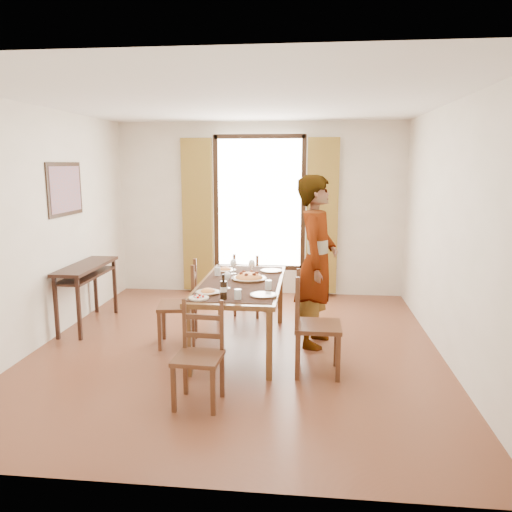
# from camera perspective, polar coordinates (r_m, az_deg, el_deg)

# --- Properties ---
(ground) EXTENTS (5.00, 5.00, 0.00)m
(ground) POSITION_cam_1_polar(r_m,az_deg,el_deg) (5.77, -2.11, -10.43)
(ground) COLOR #552B1A
(ground) RESTS_ON ground
(room_shell) EXTENTS (4.60, 5.10, 2.74)m
(room_shell) POSITION_cam_1_polar(r_m,az_deg,el_deg) (5.54, -2.08, 5.12)
(room_shell) COLOR silver
(room_shell) RESTS_ON ground
(console_table) EXTENTS (0.38, 1.20, 0.80)m
(console_table) POSITION_cam_1_polar(r_m,az_deg,el_deg) (6.71, -18.82, -1.91)
(console_table) COLOR black
(console_table) RESTS_ON ground
(dining_table) EXTENTS (0.91, 1.88, 0.76)m
(dining_table) POSITION_cam_1_polar(r_m,az_deg,el_deg) (5.63, -1.75, -3.59)
(dining_table) COLOR brown
(dining_table) RESTS_ON ground
(chair_west) EXTENTS (0.49, 0.49, 0.97)m
(chair_west) POSITION_cam_1_polar(r_m,az_deg,el_deg) (5.79, -8.60, -5.74)
(chair_west) COLOR #4E2C1A
(chair_west) RESTS_ON ground
(chair_north) EXTENTS (0.46, 0.46, 0.87)m
(chair_north) POSITION_cam_1_polar(r_m,az_deg,el_deg) (6.86, -0.75, -3.49)
(chair_north) COLOR #4E2C1A
(chair_north) RESTS_ON ground
(chair_south) EXTENTS (0.42, 0.42, 0.89)m
(chair_south) POSITION_cam_1_polar(r_m,az_deg,el_deg) (4.42, -6.51, -11.45)
(chair_south) COLOR #4E2C1A
(chair_south) RESTS_ON ground
(chair_east) EXTENTS (0.45, 0.45, 1.02)m
(chair_east) POSITION_cam_1_polar(r_m,az_deg,el_deg) (5.00, 6.66, -8.07)
(chair_east) COLOR #4E2C1A
(chair_east) RESTS_ON ground
(man) EXTENTS (0.88, 0.73, 1.94)m
(man) POSITION_cam_1_polar(r_m,az_deg,el_deg) (5.68, 6.94, -0.64)
(man) COLOR gray
(man) RESTS_ON ground
(plate_sw) EXTENTS (0.27, 0.27, 0.05)m
(plate_sw) POSITION_cam_1_polar(r_m,az_deg,el_deg) (5.14, -5.53, -3.97)
(plate_sw) COLOR silver
(plate_sw) RESTS_ON dining_table
(plate_se) EXTENTS (0.27, 0.27, 0.05)m
(plate_se) POSITION_cam_1_polar(r_m,az_deg,el_deg) (5.01, 0.87, -4.29)
(plate_se) COLOR silver
(plate_se) RESTS_ON dining_table
(plate_nw) EXTENTS (0.27, 0.27, 0.05)m
(plate_nw) POSITION_cam_1_polar(r_m,az_deg,el_deg) (6.17, -3.54, -1.48)
(plate_nw) COLOR silver
(plate_nw) RESTS_ON dining_table
(plate_ne) EXTENTS (0.27, 0.27, 0.05)m
(plate_ne) POSITION_cam_1_polar(r_m,az_deg,el_deg) (6.13, 1.76, -1.54)
(plate_ne) COLOR silver
(plate_ne) RESTS_ON dining_table
(pasta_platter) EXTENTS (0.40, 0.40, 0.10)m
(pasta_platter) POSITION_cam_1_polar(r_m,az_deg,el_deg) (5.70, -0.81, -2.23)
(pasta_platter) COLOR red
(pasta_platter) RESTS_ON dining_table
(caprese_plate) EXTENTS (0.20, 0.20, 0.04)m
(caprese_plate) POSITION_cam_1_polar(r_m,az_deg,el_deg) (4.94, -6.55, -4.66)
(caprese_plate) COLOR silver
(caprese_plate) RESTS_ON dining_table
(wine_glass_a) EXTENTS (0.08, 0.08, 0.18)m
(wine_glass_a) POSITION_cam_1_polar(r_m,az_deg,el_deg) (5.30, -3.32, -2.76)
(wine_glass_a) COLOR white
(wine_glass_a) RESTS_ON dining_table
(wine_glass_b) EXTENTS (0.08, 0.08, 0.18)m
(wine_glass_b) POSITION_cam_1_polar(r_m,az_deg,el_deg) (5.94, -0.48, -1.28)
(wine_glass_b) COLOR white
(wine_glass_b) RESTS_ON dining_table
(wine_glass_c) EXTENTS (0.08, 0.08, 0.18)m
(wine_glass_c) POSITION_cam_1_polar(r_m,az_deg,el_deg) (5.98, -2.61, -1.22)
(wine_glass_c) COLOR white
(wine_glass_c) RESTS_ON dining_table
(tumbler_a) EXTENTS (0.07, 0.07, 0.10)m
(tumbler_a) POSITION_cam_1_polar(r_m,az_deg,el_deg) (5.26, 1.42, -3.32)
(tumbler_a) COLOR silver
(tumbler_a) RESTS_ON dining_table
(tumbler_b) EXTENTS (0.07, 0.07, 0.10)m
(tumbler_b) POSITION_cam_1_polar(r_m,az_deg,el_deg) (5.93, -4.42, -1.75)
(tumbler_b) COLOR silver
(tumbler_b) RESTS_ON dining_table
(tumbler_c) EXTENTS (0.07, 0.07, 0.10)m
(tumbler_c) POSITION_cam_1_polar(r_m,az_deg,el_deg) (4.89, -2.09, -4.38)
(tumbler_c) COLOR silver
(tumbler_c) RESTS_ON dining_table
(wine_bottle) EXTENTS (0.07, 0.07, 0.25)m
(wine_bottle) POSITION_cam_1_polar(r_m,az_deg,el_deg) (4.89, -3.73, -3.53)
(wine_bottle) COLOR black
(wine_bottle) RESTS_ON dining_table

